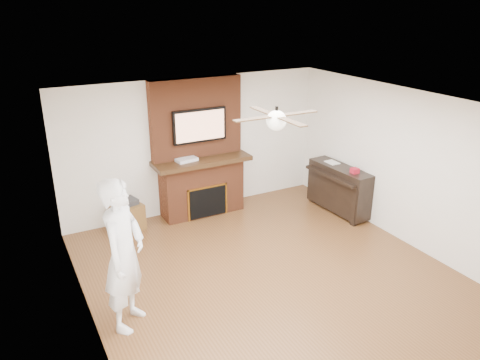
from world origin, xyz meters
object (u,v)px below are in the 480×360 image
fireplace (200,162)px  piano (339,188)px  person (124,255)px  side_table (127,216)px

fireplace → piano: size_ratio=1.81×
person → piano: (4.38, 1.38, -0.49)m
side_table → piano: 3.90m
fireplace → person: fireplace is taller
fireplace → person: 3.34m
fireplace → person: bearing=-129.0°
person → piano: size_ratio=1.39×
person → side_table: person is taller
side_table → piano: (3.72, -1.15, 0.22)m
person → side_table: size_ratio=3.28×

